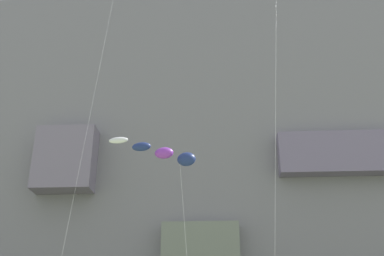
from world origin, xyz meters
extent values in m
cube|color=gray|center=(0.00, 69.23, 28.43)|extent=(180.00, 26.65, 56.86)
cube|color=gray|center=(-19.13, 54.81, 26.35)|extent=(8.41, 4.55, 9.32)
cube|color=gray|center=(0.00, 55.56, 13.83)|extent=(10.10, 4.49, 6.36)
cube|color=slate|center=(20.00, 55.66, 26.62)|extent=(17.97, 4.07, 6.03)
ellipsoid|color=navy|center=(0.42, 20.54, 13.10)|extent=(1.57, 1.27, 1.11)
ellipsoid|color=purple|center=(-0.98, 20.09, 13.38)|extent=(1.49, 1.11, 0.95)
ellipsoid|color=navy|center=(-2.38, 19.63, 13.66)|extent=(1.41, 0.94, 0.79)
ellipsoid|color=white|center=(-3.78, 19.17, 13.94)|extent=(1.33, 0.77, 0.63)
cylinder|color=silver|center=(5.44, 14.41, 12.53)|extent=(2.50, 5.73, 24.82)
cylinder|color=silver|center=(-7.35, 24.09, 16.81)|extent=(1.21, 5.48, 33.38)
camera|label=1|loc=(2.37, -8.10, 2.12)|focal=44.67mm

